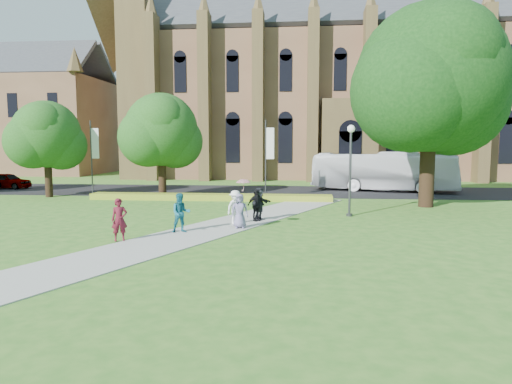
# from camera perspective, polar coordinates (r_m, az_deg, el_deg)

# --- Properties ---
(ground) EXTENTS (160.00, 160.00, 0.00)m
(ground) POSITION_cam_1_polar(r_m,az_deg,el_deg) (20.92, -7.38, -5.51)
(ground) COLOR #306D20
(ground) RESTS_ON ground
(road) EXTENTS (160.00, 10.00, 0.02)m
(road) POSITION_cam_1_polar(r_m,az_deg,el_deg) (40.46, -1.13, 0.15)
(road) COLOR black
(road) RESTS_ON ground
(footpath) EXTENTS (15.58, 28.54, 0.04)m
(footpath) POSITION_cam_1_polar(r_m,az_deg,el_deg) (21.87, -6.80, -4.94)
(footpath) COLOR #B2B2A8
(footpath) RESTS_ON ground
(flower_hedge) EXTENTS (18.00, 1.40, 0.45)m
(flower_hedge) POSITION_cam_1_polar(r_m,az_deg,el_deg) (34.06, -5.77, -0.63)
(flower_hedge) COLOR gold
(flower_hedge) RESTS_ON ground
(cathedral) EXTENTS (52.60, 18.25, 28.00)m
(cathedral) POSITION_cam_1_polar(r_m,az_deg,el_deg) (60.60, 10.81, 14.31)
(cathedral) COLOR brown
(cathedral) RESTS_ON ground
(building_west) EXTENTS (22.00, 14.00, 18.30)m
(building_west) POSITION_cam_1_polar(r_m,az_deg,el_deg) (73.18, -26.83, 9.36)
(building_west) COLOR brown
(building_west) RESTS_ON ground
(streetlamp) EXTENTS (0.44, 0.44, 5.24)m
(streetlamp) POSITION_cam_1_polar(r_m,az_deg,el_deg) (26.66, 11.72, 4.04)
(streetlamp) COLOR #38383D
(streetlamp) RESTS_ON ground
(large_tree) EXTENTS (9.60, 9.60, 13.20)m
(large_tree) POSITION_cam_1_polar(r_m,az_deg,el_deg) (32.38, 21.00, 13.10)
(large_tree) COLOR #332114
(large_tree) RESTS_ON ground
(street_tree_0) EXTENTS (5.20, 5.20, 7.50)m
(street_tree_0) POSITION_cam_1_polar(r_m,az_deg,el_deg) (39.22, -24.72, 6.53)
(street_tree_0) COLOR #332114
(street_tree_0) RESTS_ON ground
(street_tree_1) EXTENTS (5.60, 5.60, 8.05)m
(street_tree_1) POSITION_cam_1_polar(r_m,az_deg,el_deg) (36.08, -11.76, 7.60)
(street_tree_1) COLOR #332114
(street_tree_1) RESTS_ON ground
(banner_pole_0) EXTENTS (0.70, 0.10, 6.00)m
(banner_pole_0) POSITION_cam_1_polar(r_m,az_deg,el_deg) (35.28, 1.40, 4.78)
(banner_pole_0) COLOR #38383D
(banner_pole_0) RESTS_ON ground
(banner_pole_1) EXTENTS (0.70, 0.10, 6.00)m
(banner_pole_1) POSITION_cam_1_polar(r_m,az_deg,el_deg) (38.85, -19.74, 4.54)
(banner_pole_1) COLOR #38383D
(banner_pole_1) RESTS_ON ground
(tour_coach) EXTENTS (12.75, 5.78, 3.46)m
(tour_coach) POSITION_cam_1_polar(r_m,az_deg,el_deg) (41.59, 15.66, 2.49)
(tour_coach) COLOR white
(tour_coach) RESTS_ON road
(car_0) EXTENTS (4.44, 2.13, 1.46)m
(car_0) POSITION_cam_1_polar(r_m,az_deg,el_deg) (48.31, -28.64, 1.25)
(car_0) COLOR gray
(car_0) RESTS_ON road
(pedestrian_0) EXTENTS (0.79, 0.70, 1.83)m
(pedestrian_0) POSITION_cam_1_polar(r_m,az_deg,el_deg) (20.32, -16.71, -3.33)
(pedestrian_0) COLOR #561320
(pedestrian_0) RESTS_ON footpath
(pedestrian_1) EXTENTS (1.08, 0.97, 1.85)m
(pedestrian_1) POSITION_cam_1_polar(r_m,az_deg,el_deg) (21.59, -9.37, -2.58)
(pedestrian_1) COLOR #165F72
(pedestrian_1) RESTS_ON footpath
(pedestrian_2) EXTENTS (1.19, 1.29, 1.75)m
(pedestrian_2) POSITION_cam_1_polar(r_m,az_deg,el_deg) (23.58, -2.60, -1.91)
(pedestrian_2) COLOR white
(pedestrian_2) RESTS_ON footpath
(pedestrian_3) EXTENTS (1.06, 0.92, 1.72)m
(pedestrian_3) POSITION_cam_1_polar(r_m,az_deg,el_deg) (24.45, 0.00, -1.65)
(pedestrian_3) COLOR black
(pedestrian_3) RESTS_ON footpath
(pedestrian_4) EXTENTS (0.90, 0.66, 1.70)m
(pedestrian_4) POSITION_cam_1_polar(r_m,az_deg,el_deg) (22.44, -2.06, -2.37)
(pedestrian_4) COLOR slate
(pedestrian_4) RESTS_ON footpath
(pedestrian_5) EXTENTS (1.27, 1.70, 1.79)m
(pedestrian_5) POSITION_cam_1_polar(r_m,az_deg,el_deg) (24.69, 0.40, -1.49)
(pedestrian_5) COLOR #23242A
(pedestrian_5) RESTS_ON footpath
(parasol) EXTENTS (0.79, 0.79, 0.62)m
(parasol) POSITION_cam_1_polar(r_m,az_deg,el_deg) (22.37, -1.58, 0.60)
(parasol) COLOR #E4A1B0
(parasol) RESTS_ON pedestrian_4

